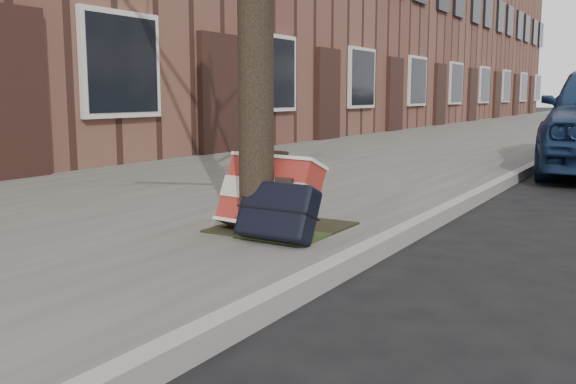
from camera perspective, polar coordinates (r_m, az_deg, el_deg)
The scene contains 6 objects.
ground at distance 2.96m, azimuth 21.76°, elevation -13.47°, with size 120.00×120.00×0.00m, color black.
near_sidewalk at distance 18.22m, azimuth 17.76°, elevation 4.96°, with size 5.00×70.00×0.12m, color slate.
house_near at distance 21.36m, azimuth 2.70°, elevation 15.08°, with size 6.80×40.00×7.00m, color brown.
dirt_patch at distance 4.69m, azimuth -0.50°, elevation -3.14°, with size 0.85×0.85×0.01m, color black.
suitcase_red at distance 4.48m, azimuth -1.66°, elevation -0.22°, with size 0.71×0.20×0.51m, color maroon.
suitcase_navy at distance 4.21m, azimuth -0.93°, elevation -1.71°, with size 0.53×0.17×0.38m, color black.
Camera 1 is at (0.38, -2.73, 1.08)m, focal length 40.00 mm.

